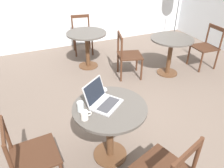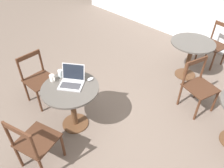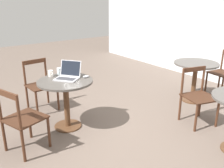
% 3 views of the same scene
% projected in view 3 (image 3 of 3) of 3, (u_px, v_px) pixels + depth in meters
% --- Properties ---
extents(ground_plane, '(16.00, 16.00, 0.00)m').
position_uv_depth(ground_plane, '(120.00, 133.00, 3.62)').
color(ground_plane, '#66564C').
extents(cafe_table_near, '(0.80, 0.80, 0.74)m').
position_uv_depth(cafe_table_near, '(66.00, 91.00, 3.64)').
color(cafe_table_near, '#51331E').
rests_on(cafe_table_near, ground_plane).
extents(cafe_table_far, '(0.80, 0.80, 0.74)m').
position_uv_depth(cafe_table_far, '(195.00, 71.00, 4.61)').
color(cafe_table_far, '#51331E').
rests_on(cafe_table_far, ground_plane).
extents(chair_near_front, '(0.56, 0.56, 0.86)m').
position_uv_depth(chair_near_front, '(22.00, 120.00, 3.09)').
color(chair_near_front, '#472819').
rests_on(chair_near_front, ground_plane).
extents(chair_near_left, '(0.47, 0.47, 0.86)m').
position_uv_depth(chair_near_left, '(40.00, 85.00, 4.31)').
color(chair_near_left, '#472819').
rests_on(chair_near_left, ground_plane).
extents(chair_mid_left, '(0.54, 0.54, 0.86)m').
position_uv_depth(chair_mid_left, '(198.00, 96.00, 3.82)').
color(chair_mid_left, '#472819').
rests_on(chair_mid_left, ground_plane).
extents(chair_far_back, '(0.50, 0.50, 0.86)m').
position_uv_depth(chair_far_back, '(224.00, 73.00, 5.00)').
color(chair_far_back, '#472819').
rests_on(chair_far_back, ground_plane).
extents(laptop, '(0.44, 0.44, 0.25)m').
position_uv_depth(laptop, '(68.00, 75.00, 3.64)').
color(laptop, '#B7B7BC').
rests_on(laptop, cafe_table_near).
extents(mouse, '(0.06, 0.10, 0.03)m').
position_uv_depth(mouse, '(86.00, 76.00, 3.70)').
color(mouse, '#B7B7BC').
rests_on(mouse, cafe_table_near).
extents(mug, '(0.11, 0.07, 0.09)m').
position_uv_depth(mug, '(51.00, 73.00, 3.75)').
color(mug, silver).
rests_on(mug, cafe_table_near).
extents(drinking_glass, '(0.07, 0.07, 0.11)m').
position_uv_depth(drinking_glass, '(59.00, 71.00, 3.82)').
color(drinking_glass, silver).
rests_on(drinking_glass, cafe_table_near).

